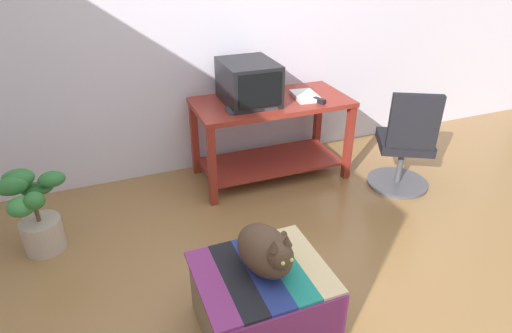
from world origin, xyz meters
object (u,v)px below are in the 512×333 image
object	(u,v)px
tv_monitor	(249,83)
potted_plant	(36,213)
cat	(266,251)
keyboard	(251,108)
book	(305,96)
office_chair	(405,147)
stapler	(319,101)
desk	(271,125)
ottoman_with_blanket	(262,299)

from	to	relation	value
tv_monitor	potted_plant	world-z (taller)	tv_monitor
tv_monitor	cat	distance (m)	1.71
keyboard	cat	size ratio (longest dim) A/B	0.93
book	office_chair	bearing A→B (deg)	-34.11
book	potted_plant	world-z (taller)	book
keyboard	potted_plant	bearing A→B (deg)	-169.83
keyboard	office_chair	size ratio (longest dim) A/B	0.45
keyboard	stapler	xyz separation A→B (m)	(0.58, -0.07, 0.01)
cat	potted_plant	world-z (taller)	cat
potted_plant	stapler	bearing A→B (deg)	4.38
potted_plant	desk	bearing A→B (deg)	11.37
desk	keyboard	xyz separation A→B (m)	(-0.24, -0.14, 0.24)
tv_monitor	cat	size ratio (longest dim) A/B	1.22
tv_monitor	stapler	bearing A→B (deg)	-23.57
book	stapler	distance (m)	0.16
keyboard	ottoman_with_blanket	bearing A→B (deg)	-107.09
tv_monitor	book	size ratio (longest dim) A/B	1.78
ottoman_with_blanket	cat	bearing A→B (deg)	13.84
desk	office_chair	size ratio (longest dim) A/B	1.48
cat	book	bearing A→B (deg)	47.60
cat	stapler	size ratio (longest dim) A/B	3.92
keyboard	potted_plant	xyz separation A→B (m)	(-1.65, -0.24, -0.43)
office_chair	cat	bearing A→B (deg)	58.24
tv_monitor	cat	bearing A→B (deg)	-106.95
ottoman_with_blanket	stapler	distance (m)	1.81
desk	book	bearing A→B (deg)	-9.53
potted_plant	stapler	world-z (taller)	stapler
potted_plant	office_chair	world-z (taller)	office_chair
office_chair	stapler	bearing A→B (deg)	-5.56
desk	tv_monitor	size ratio (longest dim) A/B	2.50
ottoman_with_blanket	stapler	size ratio (longest dim) A/B	6.25
keyboard	cat	world-z (taller)	keyboard
keyboard	stapler	size ratio (longest dim) A/B	3.64
book	ottoman_with_blanket	world-z (taller)	book
desk	stapler	bearing A→B (deg)	-30.93
cat	stapler	world-z (taller)	stapler
potted_plant	stapler	distance (m)	2.27
keyboard	office_chair	xyz separation A→B (m)	(1.18, -0.48, -0.34)
desk	keyboard	bearing A→B (deg)	-148.36
ottoman_with_blanket	cat	size ratio (longest dim) A/B	1.59
cat	potted_plant	bearing A→B (deg)	126.09
tv_monitor	stapler	world-z (taller)	tv_monitor
potted_plant	stapler	size ratio (longest dim) A/B	5.50
tv_monitor	ottoman_with_blanket	bearing A→B (deg)	-107.73
ottoman_with_blanket	cat	distance (m)	0.32
book	keyboard	bearing A→B (deg)	-163.56
book	cat	size ratio (longest dim) A/B	0.69
desk	book	size ratio (longest dim) A/B	4.44
book	cat	bearing A→B (deg)	-116.58
office_chair	desk	bearing A→B (deg)	-4.71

